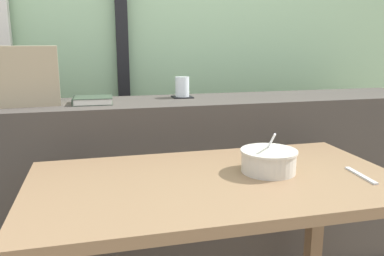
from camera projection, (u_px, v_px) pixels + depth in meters
The scene contains 10 objects.
outdoor_backdrop at pixel (143, 3), 2.37m from camera, with size 4.80×0.08×2.80m, color #9EC699.
window_divider_post at pixel (121, 19), 2.30m from camera, with size 0.07×0.05×2.60m, color black.
dark_console_ledge at pixel (163, 187), 1.98m from camera, with size 2.80×0.40×0.89m, color #423D38.
breakfast_table at pixel (216, 208), 1.33m from camera, with size 1.24×0.67×0.72m.
coaster_square at pixel (182, 97), 1.98m from camera, with size 0.10×0.10×0.01m, color black.
juice_glass at pixel (182, 88), 1.97m from camera, with size 0.07×0.07×0.10m.
closed_book at pixel (92, 100), 1.78m from camera, with size 0.18×0.15×0.03m.
throw_pillow at pixel (21, 76), 1.71m from camera, with size 0.32×0.14×0.26m, color tan.
soup_bowl at pixel (269, 161), 1.36m from camera, with size 0.20×0.20×0.15m.
fork_utensil at pixel (361, 175), 1.33m from camera, with size 0.02×0.17×0.01m, color silver.
Camera 1 is at (-0.31, -1.30, 1.17)m, focal length 36.45 mm.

